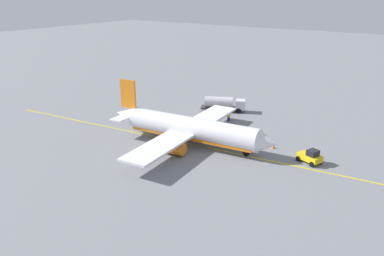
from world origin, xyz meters
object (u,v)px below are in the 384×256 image
Objects in this scene: pushback_tug at (310,157)px; safety_cone_nose at (273,146)px; refueling_worker at (229,117)px; fuel_tanker at (224,103)px; airplane at (190,129)px.

safety_cone_nose is at bearing 162.25° from pushback_tug.
refueling_worker is at bearing 148.14° from safety_cone_nose.
refueling_worker is (4.24, -5.27, -0.89)m from fuel_tanker.
fuel_tanker is 29.19m from pushback_tug.
fuel_tanker reaches higher than refueling_worker.
safety_cone_nose is (-7.01, 2.24, -0.68)m from pushback_tug.
pushback_tug is 6.17× the size of safety_cone_nose.
pushback_tug is (24.55, -15.78, -0.70)m from fuel_tanker.
pushback_tug is (19.56, 4.23, -1.72)m from airplane.
pushback_tug is at bearing -27.36° from refueling_worker.
airplane reaches higher than fuel_tanker.
fuel_tanker is 5.63× the size of refueling_worker.
airplane reaches higher than pushback_tug.
fuel_tanker is 6.82m from refueling_worker.
airplane is 20.64m from fuel_tanker.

